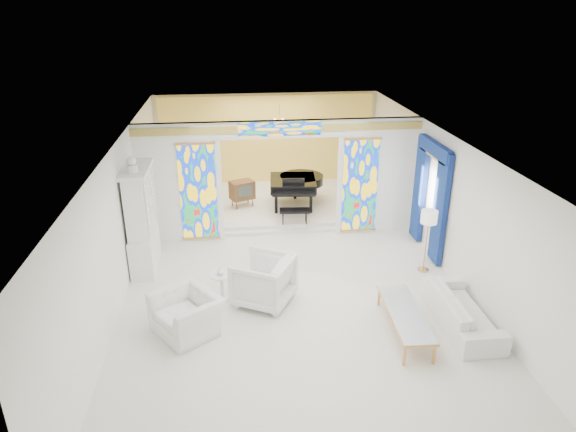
{
  "coord_description": "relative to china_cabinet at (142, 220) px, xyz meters",
  "views": [
    {
      "loc": [
        -1.23,
        -10.11,
        5.61
      ],
      "look_at": [
        -0.01,
        0.2,
        1.27
      ],
      "focal_mm": 32.0,
      "sensor_mm": 36.0,
      "label": 1
    }
  ],
  "objects": [
    {
      "name": "stained_glass_left",
      "position": [
        1.19,
        1.29,
        0.13
      ],
      "size": [
        0.9,
        0.04,
        2.4
      ],
      "primitive_type": "cube",
      "color": "gold",
      "rests_on": "partition_wall"
    },
    {
      "name": "wall_front",
      "position": [
        3.22,
        -6.6,
        0.33
      ],
      "size": [
        7.0,
        0.02,
        3.0
      ],
      "primitive_type": "cube",
      "color": "white",
      "rests_on": "floor"
    },
    {
      "name": "stained_glass_right",
      "position": [
        5.25,
        1.29,
        0.13
      ],
      "size": [
        0.9,
        0.04,
        2.4
      ],
      "primitive_type": "cube",
      "color": "gold",
      "rests_on": "partition_wall"
    },
    {
      "name": "wall_right",
      "position": [
        6.72,
        -0.6,
        0.33
      ],
      "size": [
        0.02,
        12.0,
        3.0
      ],
      "primitive_type": "cube",
      "color": "white",
      "rests_on": "floor"
    },
    {
      "name": "alcove_platform",
      "position": [
        3.22,
        3.5,
        -1.08
      ],
      "size": [
        6.8,
        3.8,
        0.18
      ],
      "primitive_type": "cube",
      "color": "silver",
      "rests_on": "floor"
    },
    {
      "name": "floor",
      "position": [
        3.22,
        -0.6,
        -1.17
      ],
      "size": [
        12.0,
        12.0,
        0.0
      ],
      "primitive_type": "plane",
      "color": "silver",
      "rests_on": "ground"
    },
    {
      "name": "wall_back",
      "position": [
        3.22,
        5.4,
        0.33
      ],
      "size": [
        7.0,
        0.02,
        3.0
      ],
      "primitive_type": "cube",
      "color": "white",
      "rests_on": "floor"
    },
    {
      "name": "floor_lamp",
      "position": [
        6.23,
        -0.9,
        0.07
      ],
      "size": [
        0.46,
        0.46,
        1.45
      ],
      "rotation": [
        0.0,
        0.0,
        0.38
      ],
      "color": "#C68B45",
      "rests_on": "floor"
    },
    {
      "name": "china_cabinet",
      "position": [
        0.0,
        0.0,
        0.0
      ],
      "size": [
        0.56,
        1.46,
        2.72
      ],
      "color": "white",
      "rests_on": "floor"
    },
    {
      "name": "gold_curtain_back",
      "position": [
        3.22,
        5.28,
        0.33
      ],
      "size": [
        6.7,
        0.1,
        2.9
      ],
      "primitive_type": "cube",
      "color": "gold",
      "rests_on": "wall_back"
    },
    {
      "name": "partition_wall",
      "position": [
        3.22,
        1.4,
        0.48
      ],
      "size": [
        7.0,
        0.22,
        3.0
      ],
      "color": "white",
      "rests_on": "floor"
    },
    {
      "name": "armchair_left",
      "position": [
        1.08,
        -2.63,
        -0.8
      ],
      "size": [
        1.48,
        1.52,
        0.75
      ],
      "primitive_type": "imported",
      "rotation": [
        0.0,
        0.0,
        -0.95
      ],
      "color": "white",
      "rests_on": "floor"
    },
    {
      "name": "sofa",
      "position": [
        6.17,
        -3.01,
        -0.86
      ],
      "size": [
        0.87,
        2.15,
        0.62
      ],
      "primitive_type": "imported",
      "rotation": [
        0.0,
        0.0,
        1.56
      ],
      "color": "silver",
      "rests_on": "floor"
    },
    {
      "name": "stained_glass_transom",
      "position": [
        3.22,
        1.29,
        1.65
      ],
      "size": [
        2.0,
        0.04,
        0.34
      ],
      "primitive_type": "cube",
      "color": "gold",
      "rests_on": "partition_wall"
    },
    {
      "name": "armchair_right",
      "position": [
        2.54,
        -1.79,
        -0.68
      ],
      "size": [
        1.46,
        1.44,
        0.99
      ],
      "primitive_type": "imported",
      "rotation": [
        0.0,
        0.0,
        -2.07
      ],
      "color": "silver",
      "rests_on": "floor"
    },
    {
      "name": "tv_console",
      "position": [
        2.3,
        3.09,
        -0.5
      ],
      "size": [
        0.77,
        0.66,
        0.75
      ],
      "rotation": [
        0.0,
        0.0,
        0.4
      ],
      "color": "brown",
      "rests_on": "alcove_platform"
    },
    {
      "name": "grand_piano",
      "position": [
        3.87,
        3.08,
        -0.34
      ],
      "size": [
        1.67,
        2.47,
        0.97
      ],
      "rotation": [
        0.0,
        0.0,
        -0.09
      ],
      "color": "black",
      "rests_on": "alcove_platform"
    },
    {
      "name": "chandelier",
      "position": [
        3.42,
        3.4,
        1.38
      ],
      "size": [
        0.48,
        0.48,
        0.3
      ],
      "primitive_type": "cylinder",
      "color": "#C68B45",
      "rests_on": "ceiling"
    },
    {
      "name": "vase",
      "position": [
        1.71,
        -1.57,
        -0.51
      ],
      "size": [
        0.22,
        0.22,
        0.18
      ],
      "primitive_type": "imported",
      "rotation": [
        0.0,
        0.0,
        0.4
      ],
      "color": "white",
      "rests_on": "side_table"
    },
    {
      "name": "wall_left",
      "position": [
        -0.28,
        -0.6,
        0.33
      ],
      "size": [
        0.02,
        12.0,
        3.0
      ],
      "primitive_type": "cube",
      "color": "white",
      "rests_on": "floor"
    },
    {
      "name": "blue_drapes",
      "position": [
        6.62,
        0.1,
        0.41
      ],
      "size": [
        0.14,
        1.85,
        2.65
      ],
      "color": "navy",
      "rests_on": "wall_right"
    },
    {
      "name": "coffee_table",
      "position": [
        5.02,
        -3.12,
        -0.77
      ],
      "size": [
        0.71,
        2.0,
        0.44
      ],
      "rotation": [
        0.0,
        0.0,
        -0.05
      ],
      "color": "white",
      "rests_on": "floor"
    },
    {
      "name": "side_table",
      "position": [
        1.71,
        -1.57,
        -0.8
      ],
      "size": [
        0.47,
        0.47,
        0.56
      ],
      "rotation": [
        0.0,
        0.0,
        -0.04
      ],
      "color": "white",
      "rests_on": "floor"
    },
    {
      "name": "ceiling",
      "position": [
        3.22,
        -0.6,
        1.83
      ],
      "size": [
        7.0,
        12.0,
        0.02
      ],
      "primitive_type": "cube",
      "color": "white",
      "rests_on": "wall_back"
    }
  ]
}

